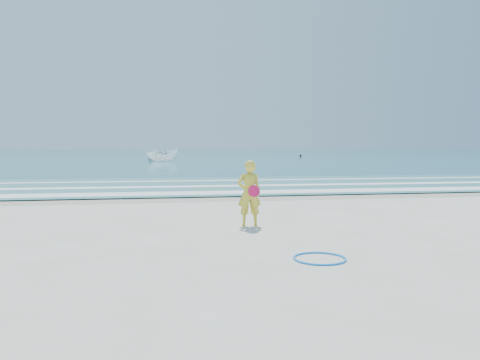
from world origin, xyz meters
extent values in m
plane|color=silver|center=(0.00, 0.00, 0.00)|extent=(400.00, 400.00, 0.00)
cube|color=#B2A893|center=(0.00, 9.00, 0.00)|extent=(400.00, 2.40, 0.00)
cube|color=#19727F|center=(0.00, 105.00, 0.02)|extent=(400.00, 190.00, 0.04)
cube|color=#59B7AD|center=(0.00, 14.00, 0.04)|extent=(400.00, 10.00, 0.01)
cube|color=white|center=(0.00, 10.30, 0.05)|extent=(400.00, 1.40, 0.01)
cube|color=white|center=(0.00, 13.20, 0.05)|extent=(400.00, 0.90, 0.01)
cube|color=white|center=(0.00, 16.50, 0.05)|extent=(400.00, 0.60, 0.01)
torus|color=#0E8BFF|center=(1.32, -0.29, 0.02)|extent=(1.08, 1.08, 0.03)
imported|color=white|center=(-1.07, 46.78, 0.79)|extent=(4.13, 2.37, 1.50)
sphere|color=black|center=(20.87, 65.23, 0.22)|extent=(0.37, 0.37, 0.37)
imported|color=yellow|center=(0.78, 3.09, 0.76)|extent=(0.57, 0.39, 1.52)
cylinder|color=#F11557|center=(0.86, 2.91, 0.82)|extent=(0.27, 0.08, 0.27)
camera|label=1|loc=(-1.22, -7.51, 1.86)|focal=35.00mm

